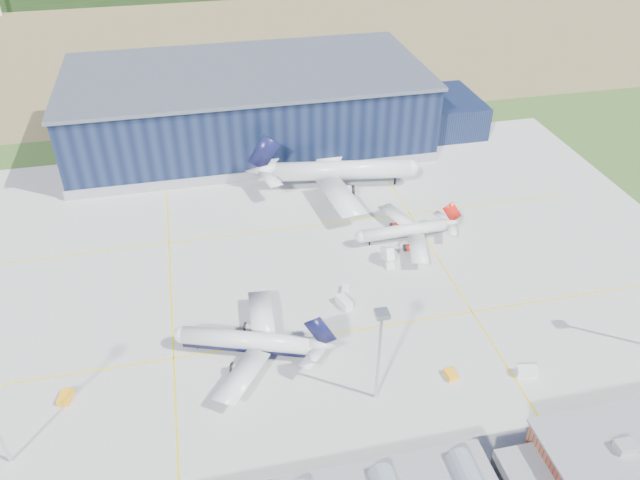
{
  "coord_description": "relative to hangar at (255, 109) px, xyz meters",
  "views": [
    {
      "loc": [
        -19.9,
        -111.62,
        98.98
      ],
      "look_at": [
        8.77,
        16.73,
        7.52
      ],
      "focal_mm": 35.0,
      "sensor_mm": 36.0,
      "label": 1
    }
  ],
  "objects": [
    {
      "name": "ground",
      "position": [
        -2.81,
        -94.8,
        -11.62
      ],
      "size": [
        600.0,
        600.0,
        0.0
      ],
      "primitive_type": "plane",
      "color": "#2C4E1D",
      "rests_on": "ground"
    },
    {
      "name": "apron",
      "position": [
        -2.81,
        -84.8,
        -11.59
      ],
      "size": [
        220.0,
        160.0,
        0.08
      ],
      "color": "#A2A29D",
      "rests_on": "ground"
    },
    {
      "name": "farmland",
      "position": [
        -2.81,
        125.2,
        -11.62
      ],
      "size": [
        600.0,
        220.0,
        0.01
      ],
      "primitive_type": "cube",
      "color": "olive",
      "rests_on": "ground"
    },
    {
      "name": "hangar",
      "position": [
        0.0,
        0.0,
        0.0
      ],
      "size": [
        145.0,
        62.0,
        26.1
      ],
      "color": "black",
      "rests_on": "ground"
    },
    {
      "name": "light_mast_center",
      "position": [
        7.19,
        -124.8,
        3.82
      ],
      "size": [
        2.6,
        2.6,
        23.0
      ],
      "color": "silver",
      "rests_on": "ground"
    },
    {
      "name": "airliner_navy",
      "position": [
        -16.73,
        -106.8,
        -5.63
      ],
      "size": [
        46.69,
        46.21,
        11.97
      ],
      "primitive_type": null,
      "rotation": [
        0.0,
        0.0,
        2.8
      ],
      "color": "silver",
      "rests_on": "ground"
    },
    {
      "name": "airliner_red",
      "position": [
        30.8,
        -72.8,
        -6.5
      ],
      "size": [
        32.03,
        31.37,
        10.23
      ],
      "primitive_type": null,
      "rotation": [
        0.0,
        0.0,
        3.16
      ],
      "color": "silver",
      "rests_on": "ground"
    },
    {
      "name": "airliner_widebody",
      "position": [
        21.44,
        -39.8,
        -2.73
      ],
      "size": [
        62.16,
        61.18,
        17.78
      ],
      "primitive_type": null,
      "rotation": [
        0.0,
        0.0,
        -0.16
      ],
      "color": "silver",
      "rests_on": "ground"
    },
    {
      "name": "gse_tug_a",
      "position": [
        -54.44,
        -111.91,
        -10.83
      ],
      "size": [
        3.11,
        4.19,
        1.56
      ],
      "primitive_type": "cube",
      "rotation": [
        0.0,
        0.0,
        -0.24
      ],
      "color": "#FFA816",
      "rests_on": "ground"
    },
    {
      "name": "gse_tug_b",
      "position": [
        24.22,
        -123.05,
        -10.96
      ],
      "size": [
        2.22,
        3.17,
        1.32
      ],
      "primitive_type": "cube",
      "rotation": [
        0.0,
        0.0,
        0.06
      ],
      "color": "#FFA816",
      "rests_on": "ground"
    },
    {
      "name": "gse_cart_a",
      "position": [
        9.74,
        -90.43,
        -11.03
      ],
      "size": [
        2.53,
        3.1,
        1.16
      ],
      "primitive_type": "cube",
      "rotation": [
        0.0,
        0.0,
        -0.31
      ],
      "color": "silver",
      "rests_on": "ground"
    },
    {
      "name": "gse_van_b",
      "position": [
        7.91,
        -95.98,
        -10.55
      ],
      "size": [
        3.49,
        5.08,
        2.13
      ],
      "primitive_type": "cube",
      "rotation": [
        0.0,
        0.0,
        0.32
      ],
      "color": "silver",
      "rests_on": "ground"
    },
    {
      "name": "gse_cart_b",
      "position": [
        30.61,
        -75.9,
        -11.04
      ],
      "size": [
        3.18,
        3.14,
        1.16
      ],
      "primitive_type": "cube",
      "rotation": [
        0.0,
        0.0,
        0.81
      ],
      "color": "silver",
      "rests_on": "ground"
    },
    {
      "name": "gse_van_c",
      "position": [
        40.08,
        -126.02,
        -10.56
      ],
      "size": [
        4.74,
        3.0,
        2.11
      ],
      "primitive_type": "cube",
      "rotation": [
        0.0,
        0.0,
        1.35
      ],
      "color": "silver",
      "rests_on": "ground"
    },
    {
      "name": "airstair",
      "position": [
        23.46,
        -81.05,
        -9.99
      ],
      "size": [
        2.28,
        5.18,
        3.26
      ],
      "primitive_type": "cube",
      "rotation": [
        0.0,
        0.0,
        0.05
      ],
      "color": "silver",
      "rests_on": "ground"
    },
    {
      "name": "car_a",
      "position": [
        33.57,
        -142.8,
        -10.98
      ],
      "size": [
        3.88,
        1.9,
        1.28
      ],
      "primitive_type": "imported",
      "rotation": [
        0.0,
        0.0,
        1.46
      ],
      "color": "#99999E",
      "rests_on": "ground"
    },
    {
      "name": "car_b",
      "position": [
        6.69,
        -142.8,
        -11.08
      ],
      "size": [
        3.39,
        1.67,
        1.07
      ],
      "primitive_type": "imported",
      "rotation": [
        0.0,
        0.0,
        1.4
      ],
      "color": "#99999E",
      "rests_on": "ground"
    }
  ]
}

